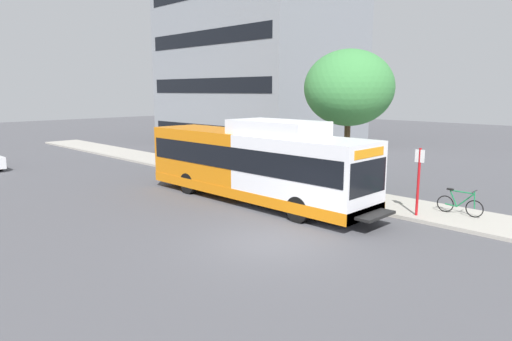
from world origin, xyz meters
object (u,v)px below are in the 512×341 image
bicycle_parked (460,204)px  street_tree_near_stop (349,88)px  bus_stop_sign_pole (419,177)px  transit_bus (254,163)px

bicycle_parked → street_tree_near_stop: bearing=83.5°
bicycle_parked → street_tree_near_stop: 7.18m
bicycle_parked → street_tree_near_stop: street_tree_near_stop is taller
bus_stop_sign_pole → transit_bus: bearing=110.8°
transit_bus → bus_stop_sign_pole: 6.86m
transit_bus → bicycle_parked: transit_bus is taller
bus_stop_sign_pole → street_tree_near_stop: size_ratio=0.39×
street_tree_near_stop → bicycle_parked: bearing=-96.5°
bus_stop_sign_pole → bicycle_parked: 2.01m
bus_stop_sign_pole → bicycle_parked: size_ratio=1.48×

